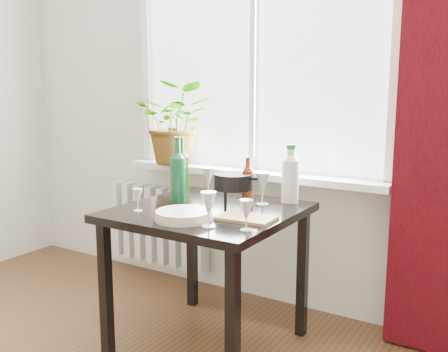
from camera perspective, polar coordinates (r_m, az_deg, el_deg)
The scene contains 18 objects.
window at distance 3.08m, azimuth 3.67°, elevation 14.92°, with size 1.72×0.08×1.62m.
windowsill at distance 3.05m, azimuth 2.88°, elevation 0.34°, with size 1.72×0.20×0.04m.
radiator at distance 3.58m, azimuth -7.53°, elevation -5.57°, with size 0.80×0.10×0.55m.
table at distance 2.53m, azimuth -1.82°, elevation -5.73°, with size 0.85×0.85×0.74m.
potted_plant at distance 3.28m, azimuth -5.45°, elevation 6.07°, with size 0.48×0.42×0.54m, color #396D1D.
wine_bottle_left at distance 2.65m, azimuth -4.90°, elevation 0.87°, with size 0.08×0.08×0.35m, color #0C3E0C, non-canonical shape.
wine_bottle_right at distance 2.61m, azimuth -5.30°, elevation 0.76°, with size 0.08×0.08×0.35m, color #0D4622, non-canonical shape.
bottle_amber at distance 2.60m, azimuth 2.72°, elevation -0.43°, with size 0.06×0.06×0.25m, color maroon, non-canonical shape.
cleaning_bottle at distance 2.63m, azimuth 7.61°, elevation 0.36°, with size 0.09×0.09×0.32m, color silver, non-canonical shape.
wineglass_front_right at distance 2.15m, azimuth -1.77°, elevation -3.82°, with size 0.07×0.07×0.16m, color silver, non-canonical shape.
wineglass_far_right at distance 2.10m, azimuth 2.58°, elevation -4.47°, with size 0.06×0.06×0.14m, color silver, non-canonical shape.
wineglass_back_center at distance 2.57m, azimuth 4.43°, elevation -1.41°, with size 0.07×0.07×0.18m, color silver, non-canonical shape.
wineglass_back_left at distance 2.81m, azimuth -1.83°, elevation -0.56°, with size 0.07×0.07×0.16m, color silver, non-canonical shape.
wineglass_front_left at distance 2.47m, azimuth -9.84°, elevation -2.72°, with size 0.05×0.05×0.11m, color silver, non-canonical shape.
plate_stack at distance 2.29m, azimuth -4.65°, elevation -4.49°, with size 0.27×0.27×0.04m, color beige.
fondue_pot at distance 2.60m, azimuth 1.12°, elevation -1.44°, with size 0.23×0.20×0.16m, color black, non-canonical shape.
tv_remote at distance 2.32m, azimuth -3.81°, elevation -4.61°, with size 0.05×0.16×0.02m, color black.
cutting_board at distance 2.30m, azimuth 2.57°, elevation -4.81°, with size 0.26×0.17×0.01m, color olive.
Camera 1 is at (1.46, -0.48, 1.33)m, focal length 40.00 mm.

